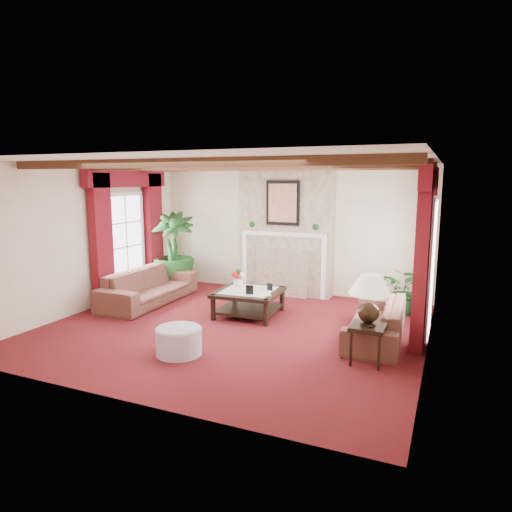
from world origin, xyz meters
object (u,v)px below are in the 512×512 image
at_px(sofa_left, 149,281).
at_px(side_table, 367,344).
at_px(sofa_right, 376,314).
at_px(coffee_table, 249,303).
at_px(potted_palm, 173,267).
at_px(ottoman, 179,341).

relative_size(sofa_left, side_table, 4.33).
bearing_deg(sofa_right, sofa_left, -96.93).
bearing_deg(coffee_table, potted_palm, 149.89).
height_order(coffee_table, side_table, side_table).
bearing_deg(side_table, sofa_right, 92.44).
relative_size(coffee_table, side_table, 2.10).
distance_m(sofa_right, coffee_table, 2.34).
bearing_deg(side_table, potted_palm, 151.57).
bearing_deg(potted_palm, ottoman, -55.43).
relative_size(sofa_right, potted_palm, 1.03).
bearing_deg(ottoman, coffee_table, 86.42).
bearing_deg(potted_palm, sofa_right, -18.29).
height_order(sofa_right, potted_palm, potted_palm).
bearing_deg(potted_palm, sofa_left, -78.84).
relative_size(sofa_left, ottoman, 3.57).
height_order(sofa_left, potted_palm, potted_palm).
height_order(sofa_left, sofa_right, sofa_left).
height_order(sofa_left, coffee_table, sofa_left).
relative_size(potted_palm, ottoman, 3.05).
relative_size(sofa_left, sofa_right, 1.14).
xyz_separation_m(sofa_right, potted_palm, (-4.71, 1.56, 0.09)).
height_order(coffee_table, ottoman, coffee_table).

